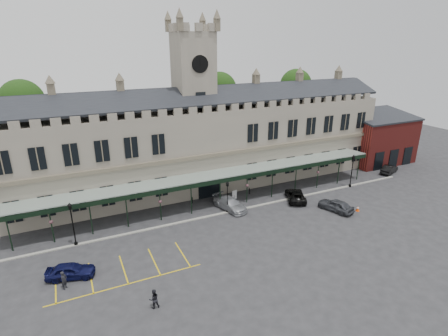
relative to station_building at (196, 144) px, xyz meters
name	(u,v)px	position (x,y,z in m)	size (l,w,h in m)	color
ground	(246,233)	(0.00, -15.91, -6.47)	(140.00, 140.00, 0.00)	#28282A
station_building	(196,144)	(0.00, 0.00, 0.00)	(60.00, 10.36, 17.30)	slate
clock_tower	(194,99)	(0.00, 0.09, 6.64)	(5.60, 5.60, 24.80)	slate
canopy	(219,190)	(0.00, -8.45, -4.06)	(50.00, 4.10, 4.30)	#8C9E93
brick_annex	(377,139)	(34.00, -2.94, -2.31)	(12.40, 8.36, 9.23)	maroon
kerb	(226,213)	(0.00, -10.41, -6.41)	(60.00, 0.40, 0.12)	gray
parking_markings	(125,272)	(-14.00, -17.41, -6.47)	(16.00, 6.00, 0.01)	gold
tree_behind_left	(23,102)	(-22.00, 9.09, 6.35)	(6.00, 6.00, 16.00)	#332314
tree_behind_mid	(219,91)	(8.00, 9.09, 6.35)	(6.00, 6.00, 16.00)	#332314
tree_behind_right	(296,86)	(24.00, 9.09, 6.35)	(6.00, 6.00, 16.00)	#332314
lamp_post_left	(72,220)	(-17.89, -10.40, -3.44)	(0.48, 0.48, 5.10)	black
lamp_post_mid	(227,194)	(0.28, -10.32, -3.90)	(0.41, 0.41, 4.34)	black
lamp_post_right	(352,168)	(20.79, -10.58, -3.42)	(0.49, 0.49, 5.14)	black
traffic_cone	(358,209)	(15.79, -17.17, -6.13)	(0.44, 0.44, 0.70)	#FB4807
sign_board	(234,195)	(2.95, -7.03, -5.84)	(0.75, 0.17, 1.28)	black
bollard_left	(192,200)	(-2.89, -5.85, -6.02)	(0.16, 0.16, 0.89)	black
bollard_right	(249,191)	(5.64, -6.46, -6.00)	(0.17, 0.17, 0.94)	black
car_left_a	(70,271)	(-18.63, -16.12, -5.73)	(1.74, 4.33, 1.48)	#0C0F38
car_taxi	(230,204)	(1.00, -9.61, -5.70)	(2.16, 5.31, 1.54)	#9A9CA2
car_van	(295,195)	(10.47, -10.92, -5.77)	(2.32, 5.03, 1.40)	black
car_right_a	(336,205)	(13.23, -15.84, -5.68)	(1.86, 4.62, 1.57)	#37393F
car_right_b	(389,169)	(31.00, -8.86, -5.76)	(1.49, 4.27, 1.41)	black
person_a	(64,280)	(-19.20, -17.55, -5.58)	(0.64, 0.42, 1.77)	black
person_b	(154,299)	(-12.58, -23.26, -5.60)	(0.85, 0.66, 1.74)	black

